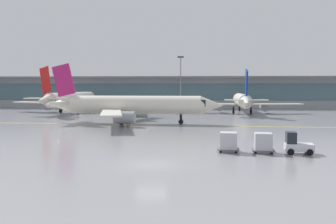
{
  "coord_description": "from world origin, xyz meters",
  "views": [
    {
      "loc": [
        3.37,
        -29.37,
        6.35
      ],
      "look_at": [
        0.06,
        19.46,
        3.0
      ],
      "focal_mm": 38.87,
      "sensor_mm": 36.0,
      "label": 1
    }
  ],
  "objects_px": {
    "gate_airplane_2": "(242,101)",
    "cargo_dolly_trailing": "(228,141)",
    "gate_airplane_1": "(71,99)",
    "taxiing_regional_jet": "(133,105)",
    "baggage_tug": "(297,145)",
    "cargo_dolly_lead": "(263,142)",
    "apron_light_mast_1": "(181,80)"
  },
  "relations": [
    {
      "from": "taxiing_regional_jet",
      "to": "cargo_dolly_trailing",
      "type": "distance_m",
      "value": 30.56
    },
    {
      "from": "taxiing_regional_jet",
      "to": "cargo_dolly_trailing",
      "type": "xyz_separation_m",
      "value": [
        13.94,
        -27.12,
        -2.12
      ]
    },
    {
      "from": "gate_airplane_2",
      "to": "baggage_tug",
      "type": "bearing_deg",
      "value": -178.87
    },
    {
      "from": "cargo_dolly_lead",
      "to": "cargo_dolly_trailing",
      "type": "relative_size",
      "value": 1.0
    },
    {
      "from": "cargo_dolly_lead",
      "to": "cargo_dolly_trailing",
      "type": "height_order",
      "value": "same"
    },
    {
      "from": "gate_airplane_1",
      "to": "gate_airplane_2",
      "type": "bearing_deg",
      "value": -84.67
    },
    {
      "from": "gate_airplane_2",
      "to": "apron_light_mast_1",
      "type": "bearing_deg",
      "value": 44.85
    },
    {
      "from": "gate_airplane_2",
      "to": "cargo_dolly_lead",
      "type": "height_order",
      "value": "gate_airplane_2"
    },
    {
      "from": "cargo_dolly_lead",
      "to": "cargo_dolly_trailing",
      "type": "bearing_deg",
      "value": 180.0
    },
    {
      "from": "cargo_dolly_lead",
      "to": "apron_light_mast_1",
      "type": "bearing_deg",
      "value": 103.34
    },
    {
      "from": "taxiing_regional_jet",
      "to": "baggage_tug",
      "type": "distance_m",
      "value": 34.42
    },
    {
      "from": "baggage_tug",
      "to": "cargo_dolly_lead",
      "type": "height_order",
      "value": "baggage_tug"
    },
    {
      "from": "apron_light_mast_1",
      "to": "cargo_dolly_trailing",
      "type": "bearing_deg",
      "value": -84.36
    },
    {
      "from": "baggage_tug",
      "to": "cargo_dolly_lead",
      "type": "xyz_separation_m",
      "value": [
        -3.08,
        0.28,
        0.16
      ]
    },
    {
      "from": "baggage_tug",
      "to": "apron_light_mast_1",
      "type": "xyz_separation_m",
      "value": [
        -13.49,
        72.64,
        7.54
      ]
    },
    {
      "from": "gate_airplane_1",
      "to": "cargo_dolly_trailing",
      "type": "xyz_separation_m",
      "value": [
        34.13,
        -54.36,
        -2.25
      ]
    },
    {
      "from": "cargo_dolly_trailing",
      "to": "baggage_tug",
      "type": "bearing_deg",
      "value": -0.0
    },
    {
      "from": "baggage_tug",
      "to": "apron_light_mast_1",
      "type": "bearing_deg",
      "value": 105.67
    },
    {
      "from": "baggage_tug",
      "to": "cargo_dolly_trailing",
      "type": "distance_m",
      "value": 6.41
    },
    {
      "from": "gate_airplane_1",
      "to": "apron_light_mast_1",
      "type": "height_order",
      "value": "apron_light_mast_1"
    },
    {
      "from": "cargo_dolly_lead",
      "to": "taxiing_regional_jet",
      "type": "bearing_deg",
      "value": 127.32
    },
    {
      "from": "cargo_dolly_lead",
      "to": "cargo_dolly_trailing",
      "type": "xyz_separation_m",
      "value": [
        -3.3,
        0.3,
        0.0
      ]
    },
    {
      "from": "gate_airplane_2",
      "to": "apron_light_mast_1",
      "type": "height_order",
      "value": "apron_light_mast_1"
    },
    {
      "from": "taxiing_regional_jet",
      "to": "apron_light_mast_1",
      "type": "distance_m",
      "value": 45.77
    },
    {
      "from": "baggage_tug",
      "to": "apron_light_mast_1",
      "type": "height_order",
      "value": "apron_light_mast_1"
    },
    {
      "from": "baggage_tug",
      "to": "gate_airplane_1",
      "type": "bearing_deg",
      "value": 131.55
    },
    {
      "from": "taxiing_regional_jet",
      "to": "cargo_dolly_trailing",
      "type": "relative_size",
      "value": 14.3
    },
    {
      "from": "gate_airplane_2",
      "to": "cargo_dolly_trailing",
      "type": "distance_m",
      "value": 55.09
    },
    {
      "from": "gate_airplane_2",
      "to": "taxiing_regional_jet",
      "type": "height_order",
      "value": "taxiing_regional_jet"
    },
    {
      "from": "gate_airplane_1",
      "to": "baggage_tug",
      "type": "height_order",
      "value": "gate_airplane_1"
    },
    {
      "from": "gate_airplane_2",
      "to": "cargo_dolly_lead",
      "type": "bearing_deg",
      "value": 177.91
    },
    {
      "from": "gate_airplane_2",
      "to": "cargo_dolly_trailing",
      "type": "bearing_deg",
      "value": 174.45
    }
  ]
}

